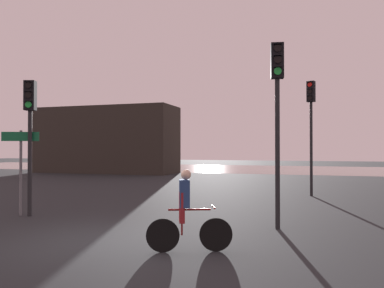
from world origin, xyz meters
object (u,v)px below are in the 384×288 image
(traffic_light_near_left, at_px, (30,121))
(traffic_light_near_right, at_px, (277,100))
(distant_building, at_px, (107,140))
(direction_sign_post, at_px, (21,160))
(cyclist, at_px, (186,210))
(traffic_light_far_right, at_px, (311,117))

(traffic_light_near_left, bearing_deg, traffic_light_near_right, 164.24)
(distant_building, relative_size, direction_sign_post, 4.67)
(distant_building, distance_m, traffic_light_near_left, 21.07)
(traffic_light_near_left, bearing_deg, distant_building, -84.78)
(traffic_light_near_right, bearing_deg, distant_building, -59.70)
(traffic_light_near_left, distance_m, cyclist, 6.52)
(cyclist, bearing_deg, direction_sign_post, -132.03)
(traffic_light_near_right, relative_size, direction_sign_post, 1.82)
(traffic_light_near_right, height_order, traffic_light_far_right, traffic_light_far_right)
(traffic_light_near_left, height_order, direction_sign_post, traffic_light_near_left)
(traffic_light_near_right, distance_m, traffic_light_near_left, 7.32)
(traffic_light_far_right, bearing_deg, distant_building, -13.59)
(distant_building, relative_size, traffic_light_far_right, 2.44)
(traffic_light_near_left, relative_size, direction_sign_post, 1.58)
(distant_building, xyz_separation_m, traffic_light_far_right, (16.79, -11.53, 0.62))
(traffic_light_near_right, relative_size, cyclist, 2.92)
(distant_building, distance_m, cyclist, 25.96)
(cyclist, bearing_deg, traffic_light_near_left, -133.08)
(traffic_light_near_right, distance_m, cyclist, 3.97)
(traffic_light_near_left, bearing_deg, traffic_light_far_right, -155.69)
(traffic_light_far_right, bearing_deg, traffic_light_near_right, 104.29)
(traffic_light_near_right, bearing_deg, cyclist, 50.29)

